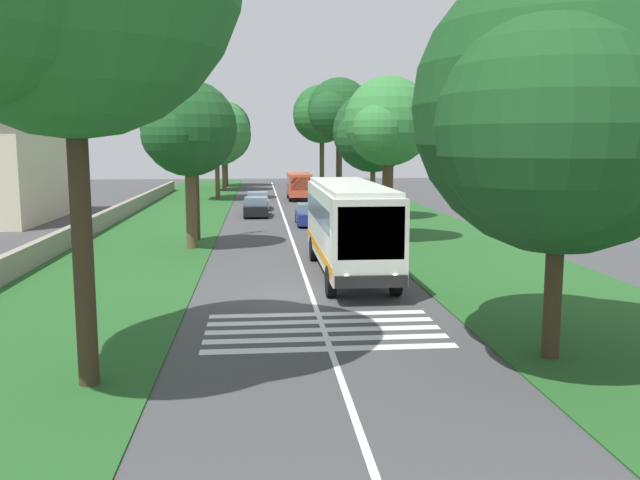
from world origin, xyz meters
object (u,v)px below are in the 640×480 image
object	(u,v)px
trailing_minibus_0	(299,184)
roadside_tree_right_2	(337,112)
roadside_tree_left_0	(215,134)
roadside_tree_left_2	(187,131)
roadside_tree_right_3	(371,134)
trailing_car_2	(258,201)
roadside_tree_right_4	(553,114)
roadside_tree_left_1	(222,136)
trailing_car_1	(256,207)
roadside_tree_right_1	(386,124)
trailing_car_0	(310,215)
coach_bus	(349,223)
roadside_tree_left_3	(223,129)
roadside_tree_right_0	(320,116)
utility_pole	(196,157)

from	to	relation	value
trailing_minibus_0	roadside_tree_right_2	distance (m)	7.79
roadside_tree_left_0	roadside_tree_left_2	bearing A→B (deg)	-179.00
roadside_tree_right_2	roadside_tree_right_3	distance (m)	18.21
trailing_car_2	trailing_minibus_0	size ratio (longest dim) A/B	0.72
roadside_tree_right_2	roadside_tree_left_0	bearing A→B (deg)	90.26
roadside_tree_left_0	roadside_tree_right_4	size ratio (longest dim) A/B	0.97
trailing_car_2	roadside_tree_left_1	distance (m)	22.80
roadside_tree_left_0	trailing_car_1	bearing A→B (deg)	-165.77
roadside_tree_right_4	trailing_minibus_0	bearing A→B (deg)	3.79
roadside_tree_left_2	trailing_car_2	bearing A→B (deg)	-9.52
trailing_car_1	roadside_tree_left_1	size ratio (longest dim) A/B	0.46
roadside_tree_right_1	trailing_minibus_0	bearing A→B (deg)	6.05
roadside_tree_left_1	trailing_car_0	bearing A→B (deg)	-167.39
trailing_car_2	roadside_tree_left_1	size ratio (longest dim) A/B	0.46
coach_bus	roadside_tree_right_1	distance (m)	10.26
roadside_tree_right_3	roadside_tree_right_2	bearing A→B (deg)	0.77
roadside_tree_right_1	trailing_car_0	bearing A→B (deg)	23.13
roadside_tree_right_3	roadside_tree_right_4	world-z (taller)	roadside_tree_right_4
roadside_tree_left_3	roadside_tree_right_0	size ratio (longest dim) A/B	0.82
trailing_minibus_0	roadside_tree_left_1	world-z (taller)	roadside_tree_left_1
roadside_tree_right_3	roadside_tree_left_1	bearing A→B (deg)	21.49
trailing_car_1	trailing_car_2	bearing A→B (deg)	-1.31
roadside_tree_left_2	trailing_car_1	bearing A→B (deg)	-12.37
trailing_car_0	roadside_tree_left_2	distance (m)	12.80
roadside_tree_left_1	roadside_tree_right_2	bearing A→B (deg)	-135.93
roadside_tree_left_2	roadside_tree_right_2	distance (m)	32.36
trailing_minibus_0	roadside_tree_left_0	bearing A→B (deg)	83.78
roadside_tree_left_1	roadside_tree_left_2	size ratio (longest dim) A/B	1.11
roadside_tree_left_0	roadside_tree_right_4	world-z (taller)	roadside_tree_right_4
trailing_car_2	roadside_tree_right_1	distance (m)	21.13
trailing_car_1	roadside_tree_right_2	world-z (taller)	roadside_tree_right_2
trailing_minibus_0	roadside_tree_left_1	xyz separation A→B (m)	(12.88, 7.84, 4.58)
roadside_tree_left_1	trailing_car_2	bearing A→B (deg)	-169.82
trailing_minibus_0	roadside_tree_right_1	bearing A→B (deg)	-173.95
roadside_tree_left_3	roadside_tree_left_0	bearing A→B (deg)	-179.33
coach_bus	trailing_minibus_0	world-z (taller)	coach_bus
trailing_car_2	roadside_tree_right_4	distance (m)	40.10
roadside_tree_right_2	trailing_car_1	bearing A→B (deg)	152.87
trailing_car_1	trailing_minibus_0	xyz separation A→B (m)	(14.29, -4.05, 0.88)
trailing_car_1	roadside_tree_left_0	world-z (taller)	roadside_tree_left_0
coach_bus	trailing_car_1	bearing A→B (deg)	9.65
coach_bus	roadside_tree_right_1	world-z (taller)	roadside_tree_right_1
roadside_tree_right_1	utility_pole	xyz separation A→B (m)	(1.62, 10.16, -1.75)
roadside_tree_left_1	roadside_tree_left_3	bearing A→B (deg)	2.13
roadside_tree_left_0	trailing_minibus_0	bearing A→B (deg)	-96.22
coach_bus	roadside_tree_right_0	distance (m)	59.48
trailing_car_0	roadside_tree_left_2	size ratio (longest dim) A/B	0.51
trailing_car_2	roadside_tree_left_1	bearing A→B (deg)	10.18
roadside_tree_right_0	roadside_tree_right_4	world-z (taller)	roadside_tree_right_0
roadside_tree_right_1	roadside_tree_left_1	bearing A→B (deg)	14.79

